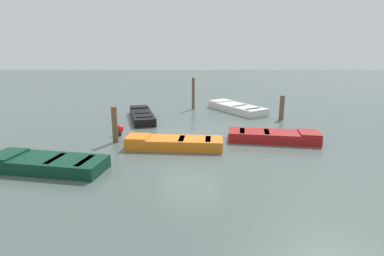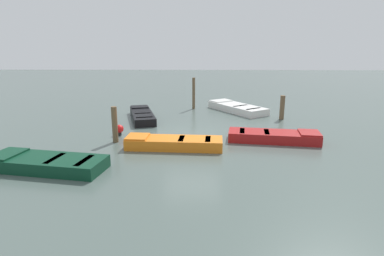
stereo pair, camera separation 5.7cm
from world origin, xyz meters
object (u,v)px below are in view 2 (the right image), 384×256
Objects in this scene: rowboat_white at (237,108)px; mooring_piling_far_right at (282,107)px; rowboat_red at (274,136)px; rowboat_dark_green at (46,163)px; mooring_piling_mid_left at (115,125)px; marker_buoy at (119,129)px; rowboat_orange at (173,143)px; rowboat_black at (142,115)px; mooring_piling_near_left at (194,93)px.

mooring_piling_far_right reaches higher than rowboat_white.
rowboat_dark_green is (3.24, -7.99, -0.00)m from rowboat_red.
mooring_piling_mid_left reaches higher than rowboat_red.
marker_buoy is at bearing -178.15° from rowboat_red.
mooring_piling_far_right reaches higher than rowboat_orange.
rowboat_black is 7.97× the size of marker_buoy.
marker_buoy is (6.18, -3.18, -0.69)m from mooring_piling_near_left.
marker_buoy is (-1.74, -2.52, 0.07)m from rowboat_orange.
rowboat_black is 5.33m from rowboat_orange.
mooring_piling_far_right is 0.87× the size of mooring_piling_mid_left.
mooring_piling_far_right is 8.67m from marker_buoy.
rowboat_white is 2.11× the size of mooring_piling_near_left.
mooring_piling_near_left is 4.08× the size of marker_buoy.
mooring_piling_near_left reaches higher than rowboat_white.
mooring_piling_near_left reaches higher than marker_buoy.
mooring_piling_mid_left is at bearing -60.97° from mooring_piling_far_right.
mooring_piling_mid_left reaches higher than rowboat_orange.
mooring_piling_mid_left is at bearing -23.34° from mooring_piling_near_left.
marker_buoy is at bearing -99.34° from rowboat_dark_green.
rowboat_orange is at bearing 55.42° from marker_buoy.
rowboat_dark_green is 3.37m from mooring_piling_mid_left.
rowboat_red is at bearing -163.21° from rowboat_orange.
rowboat_orange is (4.91, 2.08, -0.00)m from rowboat_black.
rowboat_dark_green is 1.98× the size of mooring_piling_near_left.
rowboat_red is 6.56m from mooring_piling_mid_left.
marker_buoy reaches higher than rowboat_black.
rowboat_red and rowboat_white have the same top height.
mooring_piling_far_right is at bearing 112.98° from marker_buoy.
mooring_piling_near_left is (-3.00, 2.73, 0.76)m from rowboat_black.
mooring_piling_mid_left is at bearing 159.62° from rowboat_black.
rowboat_white is 2.79× the size of mooring_piling_mid_left.
mooring_piling_far_right is (-7.37, 9.35, 0.43)m from rowboat_dark_green.
rowboat_orange is 3.06m from marker_buoy.
mooring_piling_mid_left is (0.25, -6.54, 0.52)m from rowboat_red.
marker_buoy reaches higher than rowboat_orange.
rowboat_white is 11.87m from rowboat_dark_green.
mooring_piling_far_right is at bearing 80.13° from rowboat_red.
rowboat_white is (-7.22, 3.27, -0.00)m from rowboat_orange.
rowboat_orange and rowboat_red have the same top height.
rowboat_black is at bearing -94.58° from rowboat_dark_green.
mooring_piling_far_right is (2.10, 2.19, 0.43)m from rowboat_white.
mooring_piling_mid_left is (6.48, -5.71, 0.52)m from rowboat_white.
mooring_piling_mid_left is at bearing 4.49° from marker_buoy.
rowboat_orange is 7.49m from mooring_piling_far_right.
rowboat_black is 2.59× the size of mooring_piling_mid_left.
rowboat_orange is at bearing -172.48° from rowboat_black.
rowboat_black is 7.55m from mooring_piling_far_right.
mooring_piling_near_left reaches higher than rowboat_red.
rowboat_black is at bearing -63.80° from rowboat_orange.
mooring_piling_far_right is at bearing -103.83° from rowboat_black.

